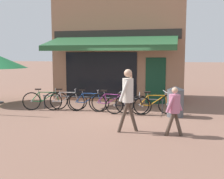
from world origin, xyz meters
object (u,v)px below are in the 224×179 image
bicycle_purple (111,103)px  bicycle_orange (154,104)px  bicycle_green (45,100)px  bicycle_black (128,105)px  pedestrian_adult (128,93)px  bicycle_silver (65,101)px  pedestrian_child (174,107)px  bicycle_blue (88,102)px  litter_bin (175,101)px

bicycle_purple → bicycle_orange: 1.64m
bicycle_green → bicycle_black: bicycle_green is taller
bicycle_green → pedestrian_adult: (3.86, -2.45, 0.75)m
bicycle_silver → bicycle_black: (2.61, -0.23, -0.03)m
bicycle_black → pedestrian_child: pedestrian_child is taller
bicycle_blue → pedestrian_adult: bearing=-59.6°
bicycle_blue → bicycle_black: size_ratio=0.98×
bicycle_silver → litter_bin: (4.32, -0.16, 0.16)m
bicycle_blue → bicycle_orange: 2.59m
bicycle_purple → bicycle_blue: bearing=178.9°
bicycle_black → bicycle_orange: size_ratio=1.01×
pedestrian_child → bicycle_silver: bearing=160.5°
bicycle_silver → pedestrian_adult: size_ratio=0.93×
bicycle_purple → bicycle_green: bearing=-174.2°
bicycle_silver → pedestrian_child: 5.08m
bicycle_silver → pedestrian_child: pedestrian_child is taller
pedestrian_adult → litter_bin: (1.31, 2.38, -0.59)m
litter_bin → bicycle_green: bearing=179.2°
bicycle_blue → litter_bin: size_ratio=1.54×
bicycle_blue → bicycle_black: bearing=-17.9°
pedestrian_adult → litter_bin: 2.78m
bicycle_purple → bicycle_orange: bearing=7.2°
bicycle_silver → bicycle_blue: 0.94m
bicycle_black → bicycle_orange: bearing=7.8°
bicycle_purple → pedestrian_adult: pedestrian_adult is taller
bicycle_blue → pedestrian_child: bearing=-46.8°
bicycle_orange → bicycle_purple: bearing=160.8°
bicycle_orange → bicycle_blue: bearing=157.7°
bicycle_silver → bicycle_orange: bicycle_orange is taller
pedestrian_adult → bicycle_blue: bearing=122.8°
bicycle_black → litter_bin: 1.72m
bicycle_silver → bicycle_black: bicycle_silver is taller
bicycle_silver → bicycle_purple: bearing=-16.0°
bicycle_green → litter_bin: litter_bin is taller
bicycle_green → bicycle_black: (3.45, -0.14, -0.02)m
bicycle_blue → bicycle_black: bicycle_blue is taller
bicycle_green → bicycle_silver: (0.84, 0.09, 0.00)m
litter_bin → bicycle_purple: bearing=177.4°
bicycle_green → litter_bin: size_ratio=1.55×
bicycle_silver → pedestrian_adult: pedestrian_adult is taller
bicycle_orange → pedestrian_child: 2.81m
bicycle_purple → pedestrian_adult: 2.83m
bicycle_blue → bicycle_purple: size_ratio=0.93×
pedestrian_child → bicycle_orange: bearing=118.6°
pedestrian_adult → bicycle_purple: bearing=108.5°
bicycle_green → bicycle_orange: size_ratio=0.99×
bicycle_purple → pedestrian_adult: size_ratio=1.00×
bicycle_silver → pedestrian_adult: 4.01m
bicycle_silver → pedestrian_child: bearing=-46.0°
bicycle_green → pedestrian_child: bearing=-47.5°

